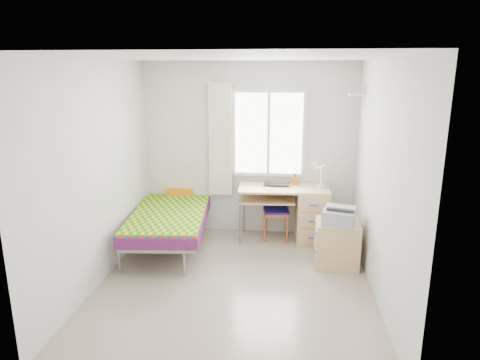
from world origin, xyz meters
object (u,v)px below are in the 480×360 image
Objects in this scene: chair at (277,207)px; bed at (173,213)px; desk at (307,212)px; printer at (339,215)px; cabinet at (337,244)px.

bed is at bearing -176.48° from chair.
chair is at bearing 167.05° from desk.
desk is 2.56× the size of printer.
printer reaches higher than cabinet.
bed reaches higher than chair.
bed is 2.63× the size of chair.
desk reaches higher than printer.
cabinet is at bearing -57.23° from chair.
desk is at bearing -19.89° from chair.
printer is (0.01, -0.02, 0.39)m from cabinet.
cabinet is at bearing 123.03° from printer.
bed is 1.55m from chair.
chair is 1.65× the size of printer.
chair is at bearing 133.41° from cabinet.
chair is 1.19m from cabinet.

